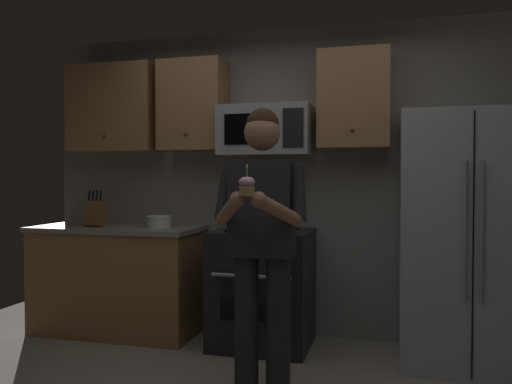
{
  "coord_description": "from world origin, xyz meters",
  "views": [
    {
      "loc": [
        0.84,
        -2.58,
        1.33
      ],
      "look_at": [
        0.04,
        0.44,
        1.25
      ],
      "focal_mm": 35.98,
      "sensor_mm": 36.0,
      "label": 1
    }
  ],
  "objects_px": {
    "cupcake": "(247,186)",
    "knife_block": "(96,213)",
    "bowl_large_white": "(159,221)",
    "person": "(262,234)",
    "microwave": "(266,131)",
    "oven_range": "(263,288)",
    "refrigerator": "(465,239)"
  },
  "relations": [
    {
      "from": "person",
      "to": "cupcake",
      "type": "relative_size",
      "value": 10.13
    },
    {
      "from": "oven_range",
      "to": "person",
      "type": "relative_size",
      "value": 0.53
    },
    {
      "from": "cupcake",
      "to": "knife_block",
      "type": "bearing_deg",
      "value": 144.17
    },
    {
      "from": "oven_range",
      "to": "bowl_large_white",
      "type": "bearing_deg",
      "value": 179.4
    },
    {
      "from": "person",
      "to": "cupcake",
      "type": "xyz_separation_m",
      "value": [
        -0.0,
        -0.33,
        0.3
      ]
    },
    {
      "from": "bowl_large_white",
      "to": "person",
      "type": "distance_m",
      "value": 1.47
    },
    {
      "from": "person",
      "to": "oven_range",
      "type": "bearing_deg",
      "value": 103.8
    },
    {
      "from": "cupcake",
      "to": "bowl_large_white",
      "type": "bearing_deg",
      "value": 131.8
    },
    {
      "from": "microwave",
      "to": "bowl_large_white",
      "type": "relative_size",
      "value": 3.48
    },
    {
      "from": "knife_block",
      "to": "oven_range",
      "type": "bearing_deg",
      "value": 1.15
    },
    {
      "from": "bowl_large_white",
      "to": "cupcake",
      "type": "distance_m",
      "value": 1.73
    },
    {
      "from": "refrigerator",
      "to": "knife_block",
      "type": "height_order",
      "value": "refrigerator"
    },
    {
      "from": "microwave",
      "to": "refrigerator",
      "type": "bearing_deg",
      "value": -6.03
    },
    {
      "from": "oven_range",
      "to": "cupcake",
      "type": "distance_m",
      "value": 1.52
    },
    {
      "from": "cupcake",
      "to": "person",
      "type": "bearing_deg",
      "value": 90.0
    },
    {
      "from": "refrigerator",
      "to": "bowl_large_white",
      "type": "distance_m",
      "value": 2.41
    },
    {
      "from": "microwave",
      "to": "cupcake",
      "type": "xyz_separation_m",
      "value": [
        0.23,
        -1.38,
        -0.43
      ]
    },
    {
      "from": "oven_range",
      "to": "person",
      "type": "height_order",
      "value": "person"
    },
    {
      "from": "knife_block",
      "to": "bowl_large_white",
      "type": "relative_size",
      "value": 1.51
    },
    {
      "from": "microwave",
      "to": "person",
      "type": "height_order",
      "value": "microwave"
    },
    {
      "from": "person",
      "to": "knife_block",
      "type": "bearing_deg",
      "value": 152.14
    },
    {
      "from": "oven_range",
      "to": "bowl_large_white",
      "type": "height_order",
      "value": "bowl_large_white"
    },
    {
      "from": "knife_block",
      "to": "bowl_large_white",
      "type": "xyz_separation_m",
      "value": [
        0.57,
        0.04,
        -0.06
      ]
    },
    {
      "from": "oven_range",
      "to": "person",
      "type": "bearing_deg",
      "value": -76.2
    },
    {
      "from": "refrigerator",
      "to": "oven_range",
      "type": "bearing_deg",
      "value": 178.5
    },
    {
      "from": "oven_range",
      "to": "cupcake",
      "type": "relative_size",
      "value": 5.36
    },
    {
      "from": "refrigerator",
      "to": "cupcake",
      "type": "relative_size",
      "value": 10.35
    },
    {
      "from": "refrigerator",
      "to": "bowl_large_white",
      "type": "xyz_separation_m",
      "value": [
        -2.4,
        0.05,
        0.07
      ]
    },
    {
      "from": "oven_range",
      "to": "knife_block",
      "type": "xyz_separation_m",
      "value": [
        -1.47,
        -0.03,
        0.57
      ]
    },
    {
      "from": "knife_block",
      "to": "cupcake",
      "type": "relative_size",
      "value": 1.84
    },
    {
      "from": "microwave",
      "to": "knife_block",
      "type": "height_order",
      "value": "microwave"
    },
    {
      "from": "person",
      "to": "cupcake",
      "type": "distance_m",
      "value": 0.44
    }
  ]
}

